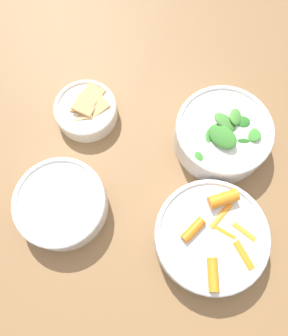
{
  "coord_description": "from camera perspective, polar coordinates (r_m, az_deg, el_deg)",
  "views": [
    {
      "loc": [
        -0.1,
        0.23,
        1.37
      ],
      "look_at": [
        -0.07,
        0.04,
        0.79
      ],
      "focal_mm": 35.0,
      "sensor_mm": 36.0,
      "label": 1
    }
  ],
  "objects": [
    {
      "name": "bowl_beans_hotdog",
      "position": [
        0.62,
        -14.14,
        -6.12
      ],
      "size": [
        0.17,
        0.17,
        0.05
      ],
      "color": "white",
      "rests_on": "dining_table"
    },
    {
      "name": "bowl_greens",
      "position": [
        0.65,
        13.48,
        5.77
      ],
      "size": [
        0.18,
        0.18,
        0.09
      ],
      "color": "white",
      "rests_on": "dining_table"
    },
    {
      "name": "dining_table",
      "position": [
        0.77,
        -4.83,
        -0.01
      ],
      "size": [
        1.05,
        0.95,
        0.76
      ],
      "color": "olive",
      "rests_on": "ground_plane"
    },
    {
      "name": "bowl_carrots",
      "position": [
        0.6,
        11.6,
        -11.6
      ],
      "size": [
        0.2,
        0.2,
        0.07
      ],
      "color": "silver",
      "rests_on": "dining_table"
    },
    {
      "name": "bowl_cookies",
      "position": [
        0.68,
        -10.03,
        9.96
      ],
      "size": [
        0.13,
        0.13,
        0.05
      ],
      "color": "silver",
      "rests_on": "dining_table"
    },
    {
      "name": "ground_plane",
      "position": [
        1.39,
        -2.7,
        -8.28
      ],
      "size": [
        10.0,
        10.0,
        0.0
      ],
      "primitive_type": "plane",
      "color": "#2D2D33"
    }
  ]
}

